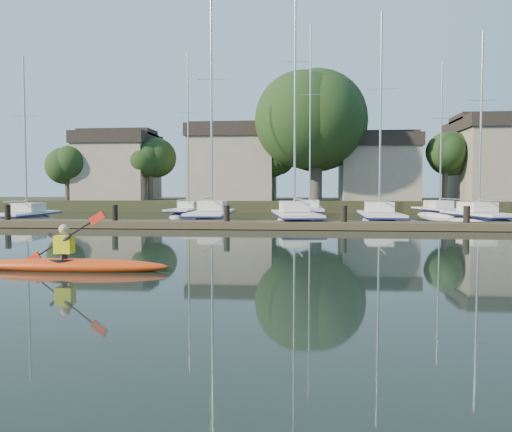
# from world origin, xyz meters

# --- Properties ---
(ground) EXTENTS (160.00, 160.00, 0.00)m
(ground) POSITION_xyz_m (0.00, 0.00, 0.00)
(ground) COLOR black
(ground) RESTS_ON ground
(kayak) EXTENTS (5.00, 1.02, 1.60)m
(kayak) POSITION_xyz_m (-4.76, 0.26, 0.19)
(kayak) COLOR red
(kayak) RESTS_ON ground
(dock) EXTENTS (34.00, 2.00, 1.80)m
(dock) POSITION_xyz_m (0.00, 14.00, 0.20)
(dock) COLOR #4D412C
(dock) RESTS_ON ground
(sailboat_0) EXTENTS (2.50, 7.40, 11.56)m
(sailboat_0) POSITION_xyz_m (-16.40, 18.09, -0.19)
(sailboat_0) COLOR white
(sailboat_0) RESTS_ON ground
(sailboat_1) EXTENTS (2.70, 9.40, 15.23)m
(sailboat_1) POSITION_xyz_m (-4.75, 18.95, -0.21)
(sailboat_1) COLOR white
(sailboat_1) RESTS_ON ground
(sailboat_2) EXTENTS (3.66, 10.10, 16.34)m
(sailboat_2) POSITION_xyz_m (0.45, 17.94, -0.20)
(sailboat_2) COLOR white
(sailboat_2) RESTS_ON ground
(sailboat_3) EXTENTS (2.49, 8.59, 13.75)m
(sailboat_3) POSITION_xyz_m (5.43, 18.39, -0.20)
(sailboat_3) COLOR white
(sailboat_3) RESTS_ON ground
(sailboat_4) EXTENTS (3.55, 7.74, 12.68)m
(sailboat_4) POSITION_xyz_m (11.33, 18.94, -0.21)
(sailboat_4) COLOR white
(sailboat_4) RESTS_ON ground
(sailboat_5) EXTENTS (2.29, 8.38, 13.76)m
(sailboat_5) POSITION_xyz_m (-8.02, 26.44, -0.17)
(sailboat_5) COLOR white
(sailboat_5) RESTS_ON ground
(sailboat_6) EXTENTS (2.17, 10.04, 15.94)m
(sailboat_6) POSITION_xyz_m (1.40, 27.13, -0.18)
(sailboat_6) COLOR white
(sailboat_6) RESTS_ON ground
(sailboat_7) EXTENTS (3.59, 8.23, 12.86)m
(sailboat_7) POSITION_xyz_m (11.32, 27.49, -0.19)
(sailboat_7) COLOR white
(sailboat_7) RESTS_ON ground
(shore) EXTENTS (90.00, 25.25, 12.75)m
(shore) POSITION_xyz_m (1.61, 40.29, 3.23)
(shore) COLOR #26341A
(shore) RESTS_ON ground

